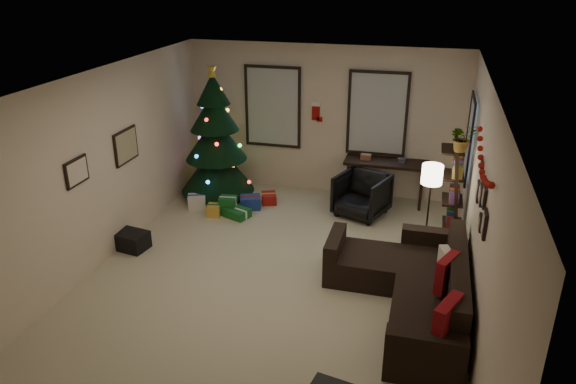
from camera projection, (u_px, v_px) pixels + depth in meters
The scene contains 26 objects.
floor at pixel (269, 288), 7.23m from camera, with size 7.00×7.00×0.00m, color #C6B996.
ceiling at pixel (266, 86), 6.17m from camera, with size 7.00×7.00×0.00m, color white.
wall_back at pixel (324, 121), 9.81m from camera, with size 5.00×5.00×0.00m, color beige.
wall_left at pixel (89, 176), 7.29m from camera, with size 7.00×7.00×0.00m, color beige.
wall_right at pixel (480, 217), 6.11m from camera, with size 7.00×7.00×0.00m, color beige.
window_back_left at pixel (273, 107), 9.93m from camera, with size 1.05×0.06×1.50m.
window_back_right at pixel (377, 114), 9.48m from camera, with size 1.05×0.06×1.50m.
window_right_wall at pixel (470, 138), 8.33m from camera, with size 0.06×0.90×1.30m.
christmas_tree at pixel (216, 143), 9.66m from camera, with size 1.32×1.32×2.46m.
presents at pixel (224, 200), 9.57m from camera, with size 1.50×1.01×0.30m.
sofa at pixel (414, 288), 6.74m from camera, with size 1.76×2.57×0.84m.
pillow_red_a at pixel (447, 321), 5.51m from camera, with size 0.13×0.47×0.47m, color maroon.
pillow_red_b at pixel (447, 273), 6.36m from camera, with size 0.11×0.42×0.42m, color maroon.
pillow_cream at pixel (446, 267), 6.51m from camera, with size 0.11×0.39×0.39m, color beige.
desk at pixel (386, 166), 9.54m from camera, with size 1.44×0.52×0.78m.
desk_chair at pixel (362, 195), 9.17m from camera, with size 0.72×0.67×0.74m, color black.
bookshelf at pixel (454, 193), 8.02m from camera, with size 0.30×0.52×1.76m.
potted_plant at pixel (463, 134), 7.47m from camera, with size 0.46×0.40×0.51m, color #4C4C4C.
floor_lamp at pixel (431, 180), 7.64m from camera, with size 0.29×0.29×1.39m.
art_map at pixel (126, 146), 8.07m from camera, with size 0.04×0.60×0.50m.
art_abstract at pixel (76, 172), 6.98m from camera, with size 0.04×0.45×0.35m.
gallery at pixel (482, 202), 5.96m from camera, with size 0.03×1.25×0.54m.
garland at pixel (484, 162), 5.91m from camera, with size 0.08×1.90×0.30m, color #A5140C, non-canonical shape.
stocking_left at pixel (316, 111), 9.77m from camera, with size 0.20×0.05×0.36m.
stocking_right at pixel (335, 111), 9.76m from camera, with size 0.20×0.05×0.36m.
storage_bin at pixel (130, 240), 8.18m from camera, with size 0.53×0.36×0.27m, color black.
Camera 1 is at (1.83, -5.88, 4.00)m, focal length 33.96 mm.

